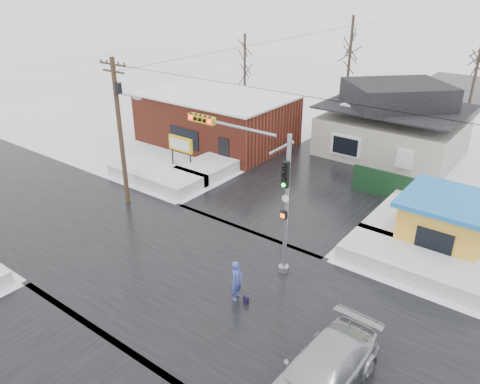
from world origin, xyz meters
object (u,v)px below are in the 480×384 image
Objects in this scene: utility_pole at (120,125)px; pedestrian at (237,281)px; traffic_signal at (258,179)px; kiosk at (446,223)px; car at (321,373)px; marquee_sign at (181,145)px.

pedestrian is (11.40, -3.55, -4.16)m from utility_pole.
kiosk is (7.07, 7.03, -3.08)m from traffic_signal.
utility_pole is 18.33m from car.
pedestrian is 0.34× the size of car.
traffic_signal reaches higher than pedestrian.
marquee_sign is (-11.43, 6.53, -2.62)m from traffic_signal.
traffic_signal is at bearing 142.67° from car.
pedestrian is at bearing -37.44° from marquee_sign.
traffic_signal is 10.43m from kiosk.
marquee_sign is at bearing 47.15° from pedestrian.
kiosk is at bearing 44.84° from traffic_signal.
kiosk is 11.73m from pedestrian.
utility_pole is (-10.36, 0.53, 0.57)m from traffic_signal.
pedestrian reaches higher than car.
pedestrian is 5.90m from car.
marquee_sign is 0.55× the size of kiosk.
marquee_sign is 1.33× the size of pedestrian.
utility_pole reaches higher than kiosk.
utility_pole is at bearing 67.28° from pedestrian.
car is (16.82, -5.86, -4.29)m from utility_pole.
traffic_signal is 0.78× the size of utility_pole.
kiosk reaches higher than car.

